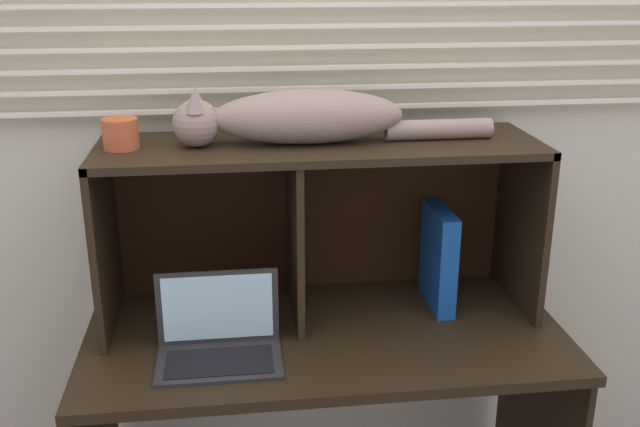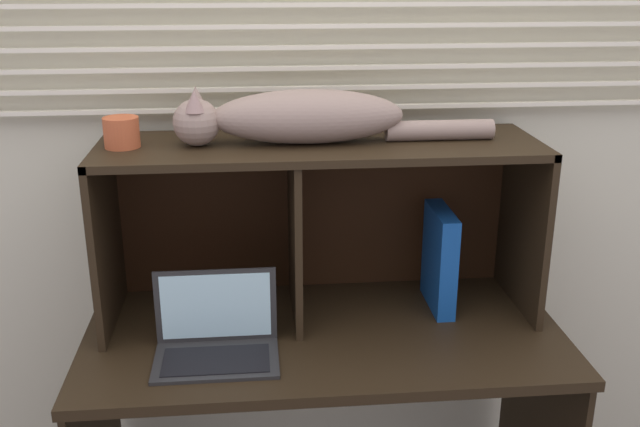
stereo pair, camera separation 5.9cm
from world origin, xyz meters
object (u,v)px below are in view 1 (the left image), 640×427
Objects in this scene: book_stack at (195,309)px; binder_upright at (439,258)px; small_basket at (121,134)px; cat at (299,118)px; laptop at (219,339)px.

binder_upright is at bearing -0.37° from book_stack.
small_basket is at bearing 180.00° from binder_upright.
cat is at bearing -0.86° from book_stack.
laptop is 0.70m from binder_upright.
binder_upright reaches higher than laptop.
book_stack is at bearing 179.14° from cat.
binder_upright is 1.18× the size of book_stack.
book_stack is at bearing 1.61° from small_basket.
book_stack is 0.56m from small_basket.
cat is at bearing 0.00° from small_basket.
small_basket is (-0.48, 0.00, -0.03)m from cat.
book_stack is (-0.73, 0.00, -0.13)m from binder_upright.
cat is at bearing 43.85° from laptop.
laptop is 0.60m from small_basket.
cat is 2.72× the size of laptop.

